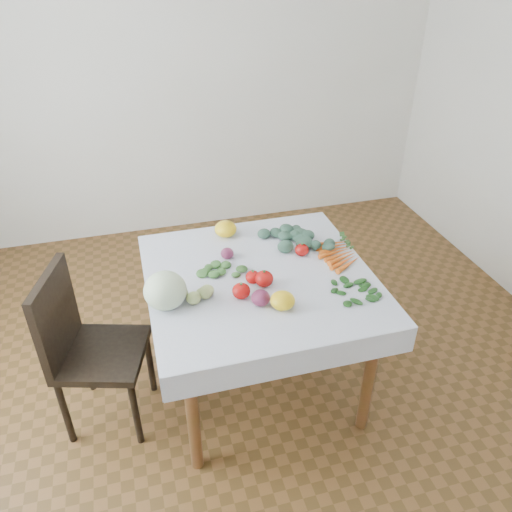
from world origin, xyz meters
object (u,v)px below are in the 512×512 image
at_px(heirloom_back, 226,229).
at_px(chair, 83,342).
at_px(table, 260,292).
at_px(carrot_bunch, 338,254).
at_px(cabbage, 165,291).

bearing_deg(heirloom_back, chair, -152.69).
height_order(table, carrot_bunch, carrot_bunch).
distance_m(cabbage, heirloom_back, 0.69).
height_order(chair, heirloom_back, chair).
distance_m(table, cabbage, 0.53).
xyz_separation_m(table, heirloom_back, (-0.08, 0.44, 0.15)).
bearing_deg(carrot_bunch, chair, -177.74).
bearing_deg(chair, table, -0.84).
xyz_separation_m(chair, cabbage, (0.42, -0.13, 0.32)).
relative_size(chair, heirloom_back, 7.20).
height_order(heirloom_back, carrot_bunch, heirloom_back).
distance_m(chair, cabbage, 0.55).
relative_size(table, chair, 1.10).
relative_size(table, heirloom_back, 7.93).
relative_size(table, cabbage, 5.09).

